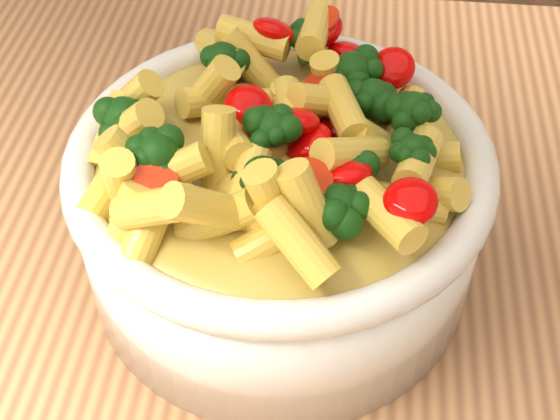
# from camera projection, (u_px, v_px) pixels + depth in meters

# --- Properties ---
(table) EXTENTS (1.20, 0.80, 0.90)m
(table) POSITION_uv_depth(u_px,v_px,m) (292.00, 377.00, 0.61)
(table) COLOR #BA7F4F
(table) RESTS_ON ground
(serving_bowl) EXTENTS (0.27, 0.27, 0.12)m
(serving_bowl) POSITION_uv_depth(u_px,v_px,m) (280.00, 208.00, 0.51)
(serving_bowl) COLOR white
(serving_bowl) RESTS_ON table
(pasta_salad) EXTENTS (0.21, 0.21, 0.05)m
(pasta_salad) POSITION_uv_depth(u_px,v_px,m) (280.00, 125.00, 0.46)
(pasta_salad) COLOR #FFE050
(pasta_salad) RESTS_ON serving_bowl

